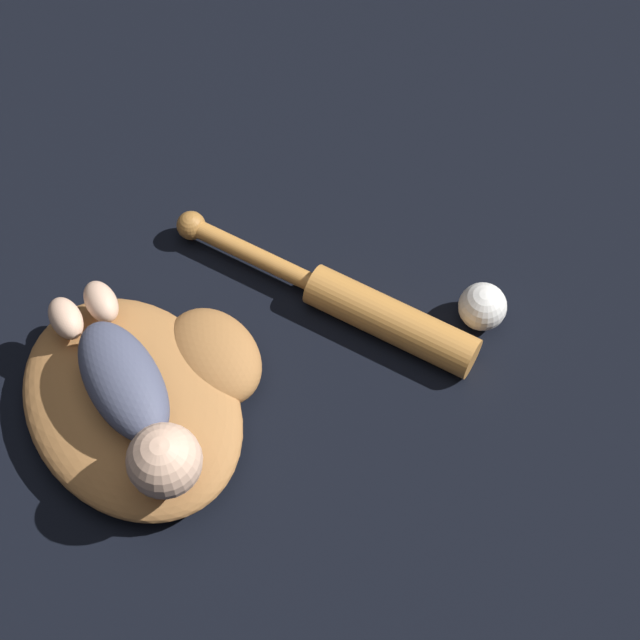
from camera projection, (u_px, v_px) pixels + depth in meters
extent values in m
plane|color=black|center=(155.00, 420.00, 1.44)|extent=(6.00, 6.00, 0.00)
ellipsoid|color=#A8703D|center=(135.00, 404.00, 1.42)|extent=(0.41, 0.35, 0.07)
ellipsoid|color=#A8703D|center=(216.00, 355.00, 1.45)|extent=(0.18, 0.16, 0.07)
ellipsoid|color=#4C516B|center=(127.00, 380.00, 1.36)|extent=(0.20, 0.12, 0.07)
sphere|color=beige|center=(171.00, 458.00, 1.29)|extent=(0.09, 0.09, 0.09)
ellipsoid|color=beige|center=(104.00, 301.00, 1.43)|extent=(0.07, 0.05, 0.04)
ellipsoid|color=beige|center=(69.00, 317.00, 1.42)|extent=(0.07, 0.05, 0.04)
cylinder|color=#C6843D|center=(394.00, 320.00, 1.49)|extent=(0.23, 0.21, 0.06)
cylinder|color=#C6843D|center=(254.00, 253.00, 1.54)|extent=(0.17, 0.15, 0.03)
sphere|color=#A97034|center=(194.00, 225.00, 1.57)|extent=(0.04, 0.04, 0.04)
sphere|color=white|center=(485.00, 306.00, 1.50)|extent=(0.07, 0.07, 0.07)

